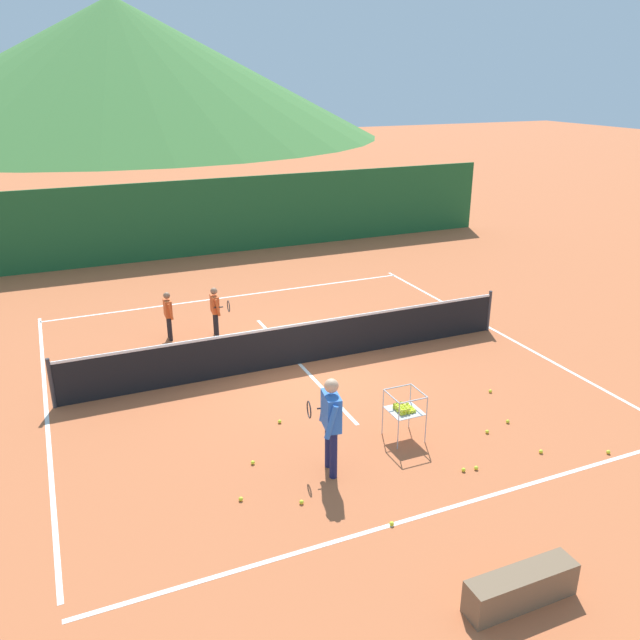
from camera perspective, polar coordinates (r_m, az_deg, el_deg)
name	(u,v)px	position (r m, az deg, el deg)	size (l,w,h in m)	color
ground_plane	(299,364)	(14.65, -1.84, -3.87)	(120.00, 120.00, 0.00)	#BC6038
line_baseline_near	(439,511)	(10.28, 10.47, -16.17)	(10.64, 0.08, 0.01)	white
line_baseline_far	(235,296)	(19.18, -7.49, 2.09)	(10.64, 0.08, 0.01)	white
line_sideline_west	(46,409)	(13.84, -22.95, -7.22)	(0.08, 10.84, 0.01)	white
line_sideline_east	(492,329)	(17.16, 14.91, -0.77)	(0.08, 10.84, 0.01)	white
line_service_center	(299,364)	(14.65, -1.84, -3.85)	(0.08, 5.93, 0.01)	white
tennis_net	(299,343)	(14.45, -1.86, -2.07)	(10.39, 0.08, 1.05)	#333338
instructor	(331,417)	(10.43, 0.94, -8.55)	(0.44, 0.81, 1.69)	#191E4C
student_0	(168,311)	(16.15, -13.22, 0.76)	(0.23, 0.48, 1.21)	black
student_1	(216,307)	(16.11, -9.18, 1.12)	(0.41, 0.63, 1.26)	black
ball_cart	(404,409)	(11.64, 7.38, -7.74)	(0.58, 0.58, 0.90)	#B7B7BC
tennis_ball_0	(508,421)	(12.77, 16.19, -8.56)	(0.07, 0.07, 0.07)	yellow
tennis_ball_1	(302,502)	(10.24, -1.64, -15.71)	(0.07, 0.07, 0.07)	yellow
tennis_ball_2	(392,524)	(9.89, 6.33, -17.38)	(0.07, 0.07, 0.07)	yellow
tennis_ball_3	(280,422)	(12.30, -3.57, -8.90)	(0.07, 0.07, 0.07)	yellow
tennis_ball_4	(490,391)	(13.81, 14.76, -6.07)	(0.07, 0.07, 0.07)	yellow
tennis_ball_5	(476,468)	(11.28, 13.58, -12.54)	(0.07, 0.07, 0.07)	yellow
tennis_ball_6	(241,499)	(10.37, -6.98, -15.36)	(0.07, 0.07, 0.07)	yellow
tennis_ball_7	(541,452)	(12.02, 18.87, -10.89)	(0.07, 0.07, 0.07)	yellow
tennis_ball_8	(608,452)	(12.42, 24.03, -10.56)	(0.07, 0.07, 0.07)	yellow
tennis_ball_9	(253,462)	(11.17, -5.93, -12.36)	(0.07, 0.07, 0.07)	yellow
tennis_ball_10	(487,432)	(12.34, 14.50, -9.49)	(0.07, 0.07, 0.07)	yellow
tennis_ball_11	(464,470)	(11.19, 12.51, -12.74)	(0.07, 0.07, 0.07)	yellow
windscreen_fence	(194,219)	(23.43, -11.05, 8.75)	(23.41, 0.08, 2.70)	#1E5B2D
courtside_bench	(521,588)	(8.96, 17.26, -21.57)	(1.50, 0.36, 0.46)	brown
hill_0	(118,68)	(71.46, -17.35, 20.40)	(51.25, 51.25, 13.07)	#427A38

